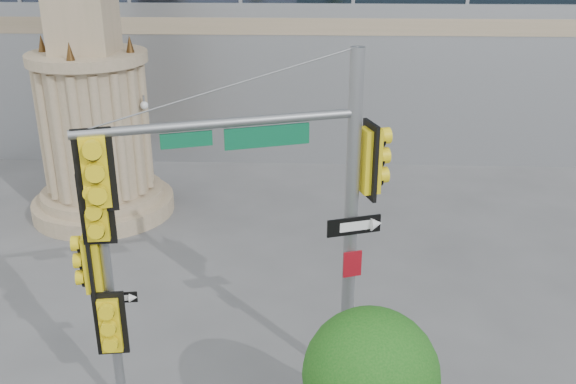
{
  "coord_description": "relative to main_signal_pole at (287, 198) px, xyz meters",
  "views": [
    {
      "loc": [
        0.65,
        -9.61,
        8.38
      ],
      "look_at": [
        0.18,
        2.0,
        3.64
      ],
      "focal_mm": 40.0,
      "sensor_mm": 36.0,
      "label": 1
    }
  ],
  "objects": [
    {
      "name": "secondary_signal_pole",
      "position": [
        -3.1,
        -0.8,
        -1.22
      ],
      "size": [
        0.89,
        0.65,
        4.92
      ],
      "rotation": [
        0.0,
        0.0,
        0.15
      ],
      "color": "slate",
      "rests_on": "ground"
    },
    {
      "name": "street_tree",
      "position": [
        1.38,
        -2.35,
        -1.95
      ],
      "size": [
        2.1,
        2.06,
        3.28
      ],
      "color": "#9B8A69",
      "rests_on": "ground"
    },
    {
      "name": "main_signal_pole",
      "position": [
        0.0,
        0.0,
        0.0
      ],
      "size": [
        4.97,
        2.04,
        6.63
      ],
      "rotation": [
        0.0,
        0.0,
        0.32
      ],
      "color": "slate",
      "rests_on": "ground"
    },
    {
      "name": "monument",
      "position": [
        -6.23,
        8.41,
        1.41
      ],
      "size": [
        4.4,
        4.4,
        16.6
      ],
      "color": "#9B8A69",
      "rests_on": "ground"
    }
  ]
}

